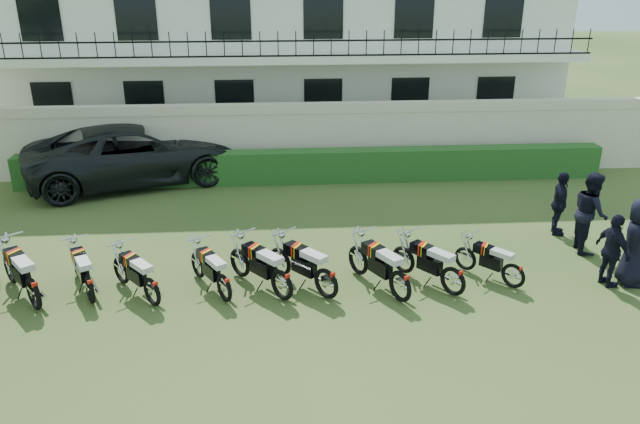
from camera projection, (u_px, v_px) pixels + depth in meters
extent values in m
plane|color=#2C441B|center=(286.00, 298.00, 12.71)|extent=(100.00, 100.00, 0.00)
cube|color=beige|center=(281.00, 144.00, 19.74)|extent=(30.00, 0.30, 2.00)
cube|color=beige|center=(280.00, 108.00, 19.31)|extent=(30.00, 0.35, 0.30)
cube|color=#204418|center=(314.00, 166.00, 19.25)|extent=(18.00, 0.60, 1.00)
cube|color=white|center=(277.00, 41.00, 24.35)|extent=(20.00, 8.00, 7.00)
cube|color=white|center=(278.00, 58.00, 20.00)|extent=(20.00, 1.40, 0.25)
cube|color=black|center=(278.00, 41.00, 19.18)|extent=(20.00, 0.05, 0.05)
cube|color=black|center=(278.00, 56.00, 19.35)|extent=(20.00, 0.05, 0.05)
cube|color=black|center=(56.00, 115.00, 20.90)|extent=(1.30, 0.12, 2.20)
cube|color=black|center=(38.00, 5.00, 19.59)|extent=(1.30, 0.12, 2.20)
cube|color=black|center=(146.00, 113.00, 21.09)|extent=(1.30, 0.12, 2.20)
cube|color=black|center=(135.00, 5.00, 19.78)|extent=(1.30, 0.12, 2.20)
cube|color=black|center=(236.00, 112.00, 21.28)|extent=(1.30, 0.12, 2.20)
cube|color=black|center=(230.00, 4.00, 19.97)|extent=(1.30, 0.12, 2.20)
cube|color=black|center=(323.00, 111.00, 21.48)|extent=(1.30, 0.12, 2.20)
cube|color=black|center=(323.00, 4.00, 20.17)|extent=(1.30, 0.12, 2.20)
cube|color=black|center=(409.00, 109.00, 21.67)|extent=(1.30, 0.12, 2.20)
cube|color=black|center=(415.00, 3.00, 20.36)|extent=(1.30, 0.12, 2.20)
cube|color=black|center=(493.00, 108.00, 21.86)|extent=(1.30, 0.12, 2.20)
cube|color=black|center=(504.00, 3.00, 20.56)|extent=(1.30, 0.12, 2.20)
torus|color=black|center=(47.00, 310.00, 11.65)|extent=(0.49, 0.60, 0.68)
torus|color=black|center=(22.00, 282.00, 12.66)|extent=(0.49, 0.60, 0.68)
cube|color=black|center=(34.00, 289.00, 12.05)|extent=(0.53, 0.61, 0.33)
cube|color=black|center=(27.00, 270.00, 12.12)|extent=(0.53, 0.57, 0.24)
cube|color=#B8170B|center=(26.00, 270.00, 12.12)|extent=(0.24, 0.30, 0.26)
cube|color=yellow|center=(28.00, 271.00, 12.07)|extent=(0.21, 0.28, 0.26)
cube|color=beige|center=(36.00, 278.00, 11.72)|extent=(0.58, 0.65, 0.13)
cylinder|color=silver|center=(18.00, 249.00, 12.24)|extent=(0.55, 0.43, 0.03)
torus|color=black|center=(97.00, 305.00, 11.90)|extent=(0.35, 0.57, 0.59)
torus|color=black|center=(83.00, 278.00, 12.91)|extent=(0.35, 0.57, 0.59)
cube|color=black|center=(90.00, 285.00, 12.31)|extent=(0.40, 0.56, 0.29)
cube|color=black|center=(85.00, 269.00, 12.39)|extent=(0.42, 0.51, 0.21)
cube|color=#B8170B|center=(85.00, 268.00, 12.39)|extent=(0.24, 0.25, 0.22)
cube|color=yellow|center=(86.00, 270.00, 12.34)|extent=(0.22, 0.23, 0.22)
cube|color=beige|center=(90.00, 277.00, 11.99)|extent=(0.45, 0.58, 0.12)
cylinder|color=silver|center=(80.00, 250.00, 12.53)|extent=(0.53, 0.29, 0.03)
torus|color=black|center=(169.00, 305.00, 11.89)|extent=(0.45, 0.52, 0.60)
torus|color=black|center=(136.00, 282.00, 12.74)|extent=(0.45, 0.52, 0.60)
cube|color=black|center=(153.00, 287.00, 12.22)|extent=(0.48, 0.53, 0.29)
cube|color=black|center=(146.00, 272.00, 12.28)|extent=(0.48, 0.50, 0.22)
cube|color=#B8170B|center=(145.00, 271.00, 12.27)|extent=(0.20, 0.27, 0.23)
cube|color=yellow|center=(147.00, 272.00, 12.23)|extent=(0.18, 0.25, 0.23)
cube|color=beige|center=(158.00, 278.00, 11.93)|extent=(0.52, 0.56, 0.12)
cylinder|color=silver|center=(136.00, 253.00, 12.38)|extent=(0.47, 0.40, 0.03)
torus|color=black|center=(239.00, 302.00, 11.99)|extent=(0.37, 0.55, 0.59)
torus|color=black|center=(211.00, 277.00, 12.94)|extent=(0.37, 0.55, 0.59)
cube|color=black|center=(225.00, 284.00, 12.38)|extent=(0.42, 0.54, 0.29)
cube|color=black|center=(219.00, 268.00, 12.45)|extent=(0.44, 0.50, 0.21)
cube|color=#B8170B|center=(219.00, 268.00, 12.45)|extent=(0.22, 0.25, 0.22)
cube|color=yellow|center=(221.00, 269.00, 12.40)|extent=(0.20, 0.23, 0.22)
cube|color=beige|center=(230.00, 276.00, 12.07)|extent=(0.47, 0.57, 0.12)
cylinder|color=silver|center=(212.00, 250.00, 12.57)|extent=(0.51, 0.32, 0.03)
torus|color=black|center=(305.00, 299.00, 12.05)|extent=(0.49, 0.56, 0.65)
torus|color=black|center=(260.00, 275.00, 12.98)|extent=(0.49, 0.56, 0.65)
cube|color=black|center=(283.00, 280.00, 12.42)|extent=(0.52, 0.57, 0.32)
cube|color=black|center=(275.00, 263.00, 12.48)|extent=(0.52, 0.55, 0.23)
cube|color=#B8170B|center=(275.00, 263.00, 12.47)|extent=(0.22, 0.29, 0.25)
cube|color=yellow|center=(277.00, 264.00, 12.43)|extent=(0.19, 0.28, 0.25)
cube|color=beige|center=(293.00, 270.00, 12.10)|extent=(0.57, 0.61, 0.13)
cylinder|color=silver|center=(264.00, 244.00, 12.58)|extent=(0.51, 0.43, 0.03)
torus|color=black|center=(352.00, 297.00, 12.12)|extent=(0.50, 0.55, 0.65)
torus|color=black|center=(302.00, 274.00, 13.02)|extent=(0.50, 0.55, 0.65)
cube|color=black|center=(328.00, 279.00, 12.48)|extent=(0.53, 0.57, 0.32)
cube|color=black|center=(319.00, 262.00, 12.53)|extent=(0.53, 0.54, 0.23)
cube|color=#B8170B|center=(319.00, 261.00, 12.52)|extent=(0.21, 0.29, 0.25)
cube|color=yellow|center=(322.00, 262.00, 12.48)|extent=(0.19, 0.28, 0.25)
cube|color=beige|center=(339.00, 269.00, 12.16)|extent=(0.58, 0.61, 0.13)
cylinder|color=silver|center=(307.00, 242.00, 12.63)|extent=(0.50, 0.45, 0.03)
torus|color=black|center=(424.00, 303.00, 11.91)|extent=(0.41, 0.62, 0.66)
torus|color=black|center=(378.00, 274.00, 13.00)|extent=(0.41, 0.62, 0.66)
cube|color=black|center=(402.00, 282.00, 12.35)|extent=(0.46, 0.61, 0.32)
cube|color=black|center=(395.00, 264.00, 12.43)|extent=(0.48, 0.56, 0.24)
cube|color=#B8170B|center=(395.00, 263.00, 12.43)|extent=(0.26, 0.28, 0.25)
cube|color=yellow|center=(397.00, 264.00, 12.38)|extent=(0.23, 0.26, 0.25)
cube|color=beige|center=(413.00, 272.00, 12.00)|extent=(0.52, 0.64, 0.13)
cylinder|color=silver|center=(385.00, 243.00, 12.58)|extent=(0.58, 0.34, 0.03)
torus|color=black|center=(480.00, 295.00, 12.23)|extent=(0.45, 0.55, 0.62)
torus|color=black|center=(427.00, 271.00, 13.15)|extent=(0.45, 0.55, 0.62)
cube|color=black|center=(455.00, 277.00, 12.60)|extent=(0.49, 0.56, 0.31)
cube|color=black|center=(447.00, 261.00, 12.66)|extent=(0.49, 0.53, 0.22)
cube|color=#B8170B|center=(447.00, 260.00, 12.65)|extent=(0.22, 0.28, 0.23)
cube|color=yellow|center=(450.00, 261.00, 12.61)|extent=(0.19, 0.26, 0.23)
cube|color=beige|center=(468.00, 267.00, 12.29)|extent=(0.54, 0.59, 0.12)
cylinder|color=silver|center=(435.00, 242.00, 12.77)|extent=(0.50, 0.40, 0.03)
torus|color=black|center=(539.00, 286.00, 12.63)|extent=(0.42, 0.46, 0.54)
torus|color=black|center=(488.00, 268.00, 13.38)|extent=(0.42, 0.46, 0.54)
cube|color=black|center=(516.00, 272.00, 12.92)|extent=(0.44, 0.47, 0.27)
cube|color=black|center=(508.00, 258.00, 12.97)|extent=(0.44, 0.45, 0.20)
cube|color=#B8170B|center=(508.00, 258.00, 12.96)|extent=(0.18, 0.24, 0.20)
cube|color=yellow|center=(510.00, 259.00, 12.93)|extent=(0.15, 0.23, 0.20)
cube|color=beige|center=(528.00, 264.00, 12.66)|extent=(0.48, 0.51, 0.11)
cylinder|color=silver|center=(497.00, 243.00, 13.05)|extent=(0.42, 0.37, 0.03)
imported|color=black|center=(136.00, 153.00, 19.12)|extent=(7.11, 4.94, 1.80)
imported|color=black|center=(612.00, 251.00, 12.93)|extent=(0.58, 1.00, 1.61)
imported|color=black|center=(637.00, 242.00, 12.96)|extent=(0.84, 1.06, 1.91)
imported|color=black|center=(590.00, 212.00, 14.50)|extent=(0.88, 1.05, 1.93)
imported|color=black|center=(560.00, 204.00, 15.41)|extent=(0.67, 1.03, 1.63)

